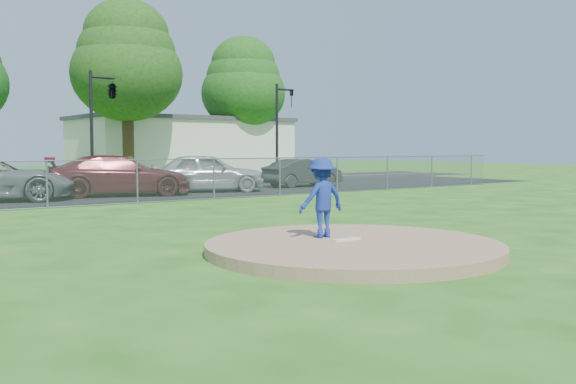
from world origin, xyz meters
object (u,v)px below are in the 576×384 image
object	(u,v)px
tree_right	(127,60)
tree_far_right	(243,83)
commercial_building	(182,144)
parked_car_darkred	(119,176)
traffic_signal_center	(110,92)
parked_car_pearl	(207,172)
traffic_signal_right	(280,123)
pitcher	(322,198)
parked_car_charcoal	(303,173)

from	to	relation	value
tree_right	tree_far_right	size ratio (longest dim) A/B	1.08
commercial_building	parked_car_darkred	bearing A→B (deg)	-122.38
commercial_building	traffic_signal_center	xyz separation A→B (m)	(-12.03, -16.00, 2.45)
commercial_building	parked_car_pearl	distance (m)	24.60
commercial_building	traffic_signal_right	world-z (taller)	traffic_signal_right
pitcher	parked_car_darkred	world-z (taller)	pitcher
pitcher	parked_car_pearl	distance (m)	15.96
traffic_signal_center	parked_car_darkred	bearing A→B (deg)	-108.67
traffic_signal_right	tree_right	bearing A→B (deg)	117.64
traffic_signal_center	parked_car_darkred	xyz separation A→B (m)	(-2.15, -6.37, -3.80)
traffic_signal_center	pitcher	xyz separation A→B (m)	(-4.05, -21.18, -3.65)
traffic_signal_center	parked_car_pearl	size ratio (longest dim) A/B	1.14
tree_far_right	parked_car_charcoal	bearing A→B (deg)	-114.56
traffic_signal_center	parked_car_darkred	world-z (taller)	traffic_signal_center
commercial_building	pitcher	world-z (taller)	commercial_building
traffic_signal_right	commercial_building	bearing A→B (deg)	83.71
commercial_building	tree_right	world-z (taller)	tree_right
traffic_signal_right	parked_car_pearl	bearing A→B (deg)	-143.18
commercial_building	tree_far_right	xyz separation A→B (m)	(4.00, -3.00, 4.90)
tree_right	commercial_building	bearing A→B (deg)	40.60
tree_right	tree_far_right	distance (m)	11.42
parked_car_charcoal	pitcher	bearing A→B (deg)	142.41
pitcher	parked_car_charcoal	bearing A→B (deg)	-124.93
commercial_building	parked_car_charcoal	size ratio (longest dim) A/B	4.03
tree_right	traffic_signal_right	world-z (taller)	tree_right
tree_far_right	commercial_building	bearing A→B (deg)	143.13
commercial_building	traffic_signal_right	distance (m)	16.14
traffic_signal_center	pitcher	distance (m)	21.87
commercial_building	tree_far_right	distance (m)	7.00
traffic_signal_center	tree_right	bearing A→B (deg)	63.29
traffic_signal_center	parked_car_pearl	distance (m)	7.59
parked_car_pearl	parked_car_charcoal	bearing A→B (deg)	-62.36
parked_car_pearl	traffic_signal_right	bearing A→B (deg)	-30.75
traffic_signal_right	parked_car_darkred	world-z (taller)	traffic_signal_right
parked_car_darkred	parked_car_charcoal	distance (m)	9.60
tree_right	traffic_signal_right	distance (m)	12.08
traffic_signal_right	pitcher	size ratio (longest dim) A/B	3.68
tree_right	pitcher	bearing A→B (deg)	-106.23
traffic_signal_right	parked_car_pearl	size ratio (longest dim) A/B	1.14
pitcher	parked_car_charcoal	size ratio (longest dim) A/B	0.37
commercial_building	parked_car_charcoal	distance (m)	22.35
commercial_building	traffic_signal_right	bearing A→B (deg)	-96.29
tree_right	pitcher	xyz separation A→B (m)	(-9.08, -31.18, -6.69)
parked_car_darkred	parked_car_pearl	xyz separation A→B (m)	(3.95, 0.03, 0.04)
tree_right	pitcher	size ratio (longest dim) A/B	7.65
traffic_signal_center	parked_car_darkred	size ratio (longest dim) A/B	1.02
traffic_signal_center	traffic_signal_right	bearing A→B (deg)	0.00
parked_car_darkred	traffic_signal_center	bearing A→B (deg)	-1.77
tree_far_right	parked_car_darkred	distance (m)	27.29
parked_car_charcoal	traffic_signal_right	bearing A→B (deg)	-26.81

